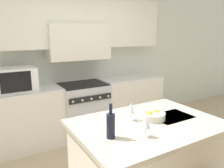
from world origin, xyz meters
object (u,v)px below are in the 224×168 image
object	(u,v)px
range_stove	(83,109)
microwave	(17,79)
fruit_bowl	(152,115)
wine_glass_near	(146,123)
wine_bottle	(111,125)
wine_glass_far	(131,108)

from	to	relation	value
range_stove	microwave	distance (m)	1.23
fruit_bowl	microwave	bearing A→B (deg)	120.99
range_stove	microwave	size ratio (longest dim) A/B	1.77
range_stove	wine_glass_near	world-z (taller)	wine_glass_near
range_stove	fruit_bowl	xyz separation A→B (m)	(0.05, -1.79, 0.47)
range_stove	microwave	xyz separation A→B (m)	(-1.04, 0.02, 0.66)
microwave	wine_glass_near	size ratio (longest dim) A/B	2.73
microwave	fruit_bowl	xyz separation A→B (m)	(1.08, -1.81, -0.19)
microwave	wine_bottle	distance (m)	2.01
range_stove	wine_glass_far	size ratio (longest dim) A/B	4.84
wine_bottle	wine_glass_near	xyz separation A→B (m)	(0.28, -0.14, 0.01)
wine_glass_near	fruit_bowl	size ratio (longest dim) A/B	0.71
wine_bottle	fruit_bowl	bearing A→B (deg)	13.70
range_stove	wine_glass_near	size ratio (longest dim) A/B	4.84
wine_glass_far	fruit_bowl	size ratio (longest dim) A/B	0.71
wine_bottle	wine_glass_near	world-z (taller)	wine_bottle
range_stove	microwave	world-z (taller)	microwave
fruit_bowl	wine_glass_near	bearing A→B (deg)	-138.46
fruit_bowl	wine_bottle	bearing A→B (deg)	-166.30
wine_bottle	fruit_bowl	world-z (taller)	wine_bottle
microwave	fruit_bowl	size ratio (longest dim) A/B	1.94
wine_glass_far	fruit_bowl	bearing A→B (deg)	-23.41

